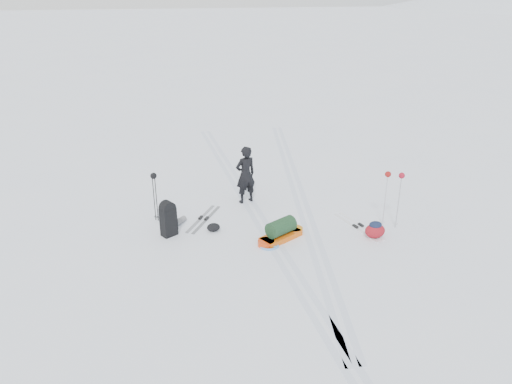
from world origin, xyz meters
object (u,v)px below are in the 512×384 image
(ski_poles_black, at_px, (154,182))
(expedition_rucksack, at_px, (170,218))
(pulk_sled, at_px, (281,232))
(skier, at_px, (246,175))

(ski_poles_black, bearing_deg, expedition_rucksack, -81.49)
(ski_poles_black, bearing_deg, pulk_sled, -41.30)
(skier, relative_size, ski_poles_black, 1.24)
(skier, xyz_separation_m, pulk_sled, (0.45, -2.30, -0.61))
(expedition_rucksack, height_order, ski_poles_black, ski_poles_black)
(pulk_sled, xyz_separation_m, ski_poles_black, (-2.91, 1.60, 0.88))
(skier, distance_m, ski_poles_black, 2.57)
(pulk_sled, relative_size, ski_poles_black, 1.04)
(pulk_sled, distance_m, expedition_rucksack, 2.71)
(pulk_sled, bearing_deg, expedition_rucksack, 132.33)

